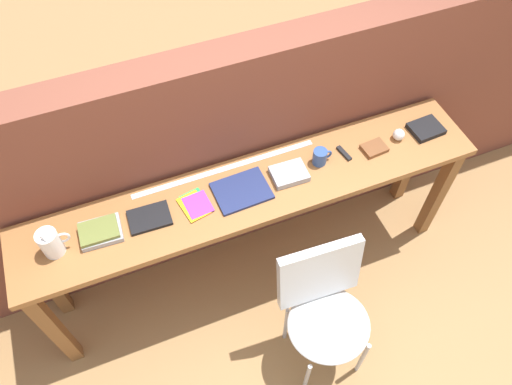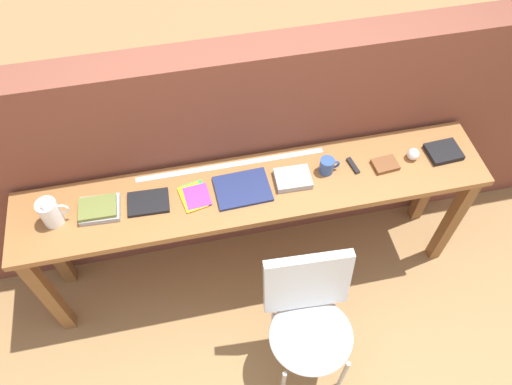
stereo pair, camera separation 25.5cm
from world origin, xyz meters
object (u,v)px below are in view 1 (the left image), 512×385
Objects in this scene: chair_white_moulded at (325,307)px; multitool_folded at (344,153)px; pitcher_white at (51,243)px; sports_ball_small at (399,135)px; mug at (320,157)px; book_stack_leftmost at (100,231)px; pamphlet_pile_colourful at (195,205)px; book_repair_rightmost at (426,129)px; magazine_cycling at (150,218)px; leather_journal_brown at (374,148)px; book_open_centre at (242,191)px.

chair_white_moulded is 0.83m from multitool_folded.
pitcher_white is at bearing 152.34° from chair_white_moulded.
mug is at bearing 178.95° from sports_ball_small.
pamphlet_pile_colourful is at bearing -1.00° from book_stack_leftmost.
pamphlet_pile_colourful is at bearing -179.27° from sports_ball_small.
book_repair_rightmost is at bearing 35.00° from chair_white_moulded.
mug reaches higher than book_repair_rightmost.
magazine_cycling is 1.17× the size of book_repair_rightmost.
book_stack_leftmost is 1.59× the size of leather_journal_brown.
book_repair_rightmost is (0.66, -0.01, -0.03)m from mug.
leather_journal_brown is at bearing -0.61° from book_stack_leftmost.
book_stack_leftmost is (-0.95, 0.63, 0.38)m from chair_white_moulded.
magazine_cycling is 0.48m from book_open_centre.
pamphlet_pile_colourful is 3.02× the size of sports_ball_small.
pitcher_white is at bearing 177.84° from book_open_centre.
book_stack_leftmost reaches higher than multitool_folded.
magazine_cycling is 3.16× the size of sports_ball_small.
book_repair_rightmost is (0.18, -0.00, -0.02)m from sports_ball_small.
pamphlet_pile_colourful is at bearing 127.40° from chair_white_moulded.
book_stack_leftmost is 1.51m from leather_journal_brown.
pamphlet_pile_colourful is 1.19m from sports_ball_small.
chair_white_moulded is 1.01m from magazine_cycling.
sports_ball_small is (1.67, 0.01, 0.01)m from book_stack_leftmost.
mug reaches higher than book_stack_leftmost.
book_open_centre is at bearing -1.48° from pamphlet_pile_colourful.
mug is 0.48m from sports_ball_small.
chair_white_moulded and pamphlet_pile_colourful have the same top height.
chair_white_moulded is at bearing -120.99° from multitool_folded.
book_open_centre is at bearing -176.24° from mug.
book_open_centre is at bearing 110.10° from chair_white_moulded.
sports_ball_small is at bearing -1.55° from multitool_folded.
book_repair_rightmost is at bearing 0.06° from book_stack_leftmost.
chair_white_moulded is at bearing -138.60° from sports_ball_small.
sports_ball_small is (0.48, -0.01, -0.01)m from mug.
mug is 0.15m from multitool_folded.
mug reaches higher than multitool_folded.
multitool_folded is 0.17m from leather_journal_brown.
mug reaches higher than book_open_centre.
book_repair_rightmost is (1.12, 0.02, 0.01)m from book_open_centre.
sports_ball_small is at bearing 2.58° from magazine_cycling.
mug is at bearing 1.17° from pitcher_white.
book_open_centre is at bearing -177.14° from multitool_folded.
magazine_cycling is 1.09m from multitool_folded.
leather_journal_brown is 0.34m from book_repair_rightmost.
pitcher_white reaches higher than book_stack_leftmost.
book_open_centre is at bearing 0.68° from magazine_cycling.
pamphlet_pile_colourful is 1.80× the size of mug.
pitcher_white is at bearing -176.28° from magazine_cycling.
mug is (0.95, 0.02, 0.04)m from magazine_cycling.
pitcher_white reaches higher than book_open_centre.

